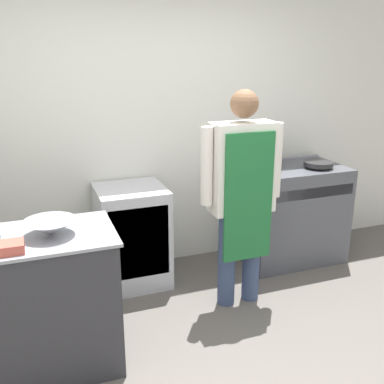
{
  "coord_description": "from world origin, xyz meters",
  "views": [
    {
      "loc": [
        -1.13,
        -2.09,
        1.98
      ],
      "look_at": [
        0.01,
        1.0,
        0.95
      ],
      "focal_mm": 42.0,
      "sensor_mm": 36.0,
      "label": 1
    }
  ],
  "objects_px": {
    "mixing_bowl": "(50,228)",
    "stock_pot": "(268,153)",
    "stove": "(291,213)",
    "person_cook": "(242,187)",
    "plastic_tub": "(11,247)",
    "fridge_unit": "(132,236)",
    "saute_pan": "(318,164)"
  },
  "relations": [
    {
      "from": "mixing_bowl",
      "to": "stock_pot",
      "type": "height_order",
      "value": "stock_pot"
    },
    {
      "from": "stove",
      "to": "person_cook",
      "type": "bearing_deg",
      "value": -145.29
    },
    {
      "from": "plastic_tub",
      "to": "stock_pot",
      "type": "height_order",
      "value": "stock_pot"
    },
    {
      "from": "fridge_unit",
      "to": "mixing_bowl",
      "type": "bearing_deg",
      "value": -126.27
    },
    {
      "from": "stock_pot",
      "to": "saute_pan",
      "type": "xyz_separation_m",
      "value": [
        0.41,
        -0.22,
        -0.09
      ]
    },
    {
      "from": "stock_pot",
      "to": "fridge_unit",
      "type": "bearing_deg",
      "value": -177.65
    },
    {
      "from": "plastic_tub",
      "to": "mixing_bowl",
      "type": "bearing_deg",
      "value": 38.59
    },
    {
      "from": "person_cook",
      "to": "plastic_tub",
      "type": "height_order",
      "value": "person_cook"
    },
    {
      "from": "fridge_unit",
      "to": "person_cook",
      "type": "distance_m",
      "value": 1.11
    },
    {
      "from": "stove",
      "to": "saute_pan",
      "type": "height_order",
      "value": "saute_pan"
    },
    {
      "from": "stove",
      "to": "stock_pot",
      "type": "bearing_deg",
      "value": 152.8
    },
    {
      "from": "plastic_tub",
      "to": "saute_pan",
      "type": "xyz_separation_m",
      "value": [
        2.67,
        0.96,
        0.02
      ]
    },
    {
      "from": "mixing_bowl",
      "to": "stock_pot",
      "type": "relative_size",
      "value": 1.18
    },
    {
      "from": "plastic_tub",
      "to": "saute_pan",
      "type": "bearing_deg",
      "value": 19.7
    },
    {
      "from": "fridge_unit",
      "to": "mixing_bowl",
      "type": "height_order",
      "value": "mixing_bowl"
    },
    {
      "from": "stock_pot",
      "to": "plastic_tub",
      "type": "bearing_deg",
      "value": -152.44
    },
    {
      "from": "stove",
      "to": "saute_pan",
      "type": "relative_size",
      "value": 3.55
    },
    {
      "from": "person_cook",
      "to": "fridge_unit",
      "type": "bearing_deg",
      "value": 139.2
    },
    {
      "from": "plastic_tub",
      "to": "stock_pot",
      "type": "relative_size",
      "value": 0.5
    },
    {
      "from": "stove",
      "to": "mixing_bowl",
      "type": "bearing_deg",
      "value": -158.42
    },
    {
      "from": "stove",
      "to": "plastic_tub",
      "type": "distance_m",
      "value": 2.74
    },
    {
      "from": "stock_pot",
      "to": "saute_pan",
      "type": "relative_size",
      "value": 0.97
    },
    {
      "from": "mixing_bowl",
      "to": "saute_pan",
      "type": "relative_size",
      "value": 1.15
    },
    {
      "from": "mixing_bowl",
      "to": "fridge_unit",
      "type": "bearing_deg",
      "value": 53.73
    },
    {
      "from": "person_cook",
      "to": "plastic_tub",
      "type": "relative_size",
      "value": 12.84
    },
    {
      "from": "mixing_bowl",
      "to": "stock_pot",
      "type": "xyz_separation_m",
      "value": [
        2.05,
        1.01,
        0.09
      ]
    },
    {
      "from": "plastic_tub",
      "to": "stock_pot",
      "type": "bearing_deg",
      "value": 27.56
    },
    {
      "from": "person_cook",
      "to": "mixing_bowl",
      "type": "height_order",
      "value": "person_cook"
    },
    {
      "from": "fridge_unit",
      "to": "saute_pan",
      "type": "xyz_separation_m",
      "value": [
        1.76,
        -0.17,
        0.54
      ]
    },
    {
      "from": "stock_pot",
      "to": "person_cook",
      "type": "bearing_deg",
      "value": -131.67
    },
    {
      "from": "mixing_bowl",
      "to": "plastic_tub",
      "type": "relative_size",
      "value": 2.35
    },
    {
      "from": "stove",
      "to": "mixing_bowl",
      "type": "relative_size",
      "value": 3.08
    }
  ]
}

